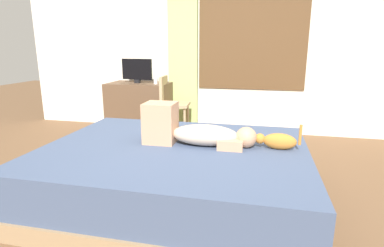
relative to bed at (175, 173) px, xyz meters
The scene contains 10 objects.
ground_plane 0.28m from the bed, 39.39° to the right, with size 16.00×16.00×0.00m, color brown.
back_wall_with_window 2.65m from the bed, 86.54° to the left, with size 6.40×0.14×2.90m.
bed is the anchor object (origin of this frame).
person_lying 0.39m from the bed, 35.92° to the left, with size 0.94×0.28×0.34m.
cat 0.88m from the bed, ahead, with size 0.36×0.12×0.21m.
desk 2.25m from the bed, 119.53° to the left, with size 0.90×0.56×0.74m.
tv_monitor 2.36m from the bed, 120.02° to the left, with size 0.48×0.10×0.35m.
cup 2.11m from the bed, 113.48° to the left, with size 0.06×0.06×0.08m, color white.
chair_by_desk 1.95m from the bed, 107.66° to the left, with size 0.41×0.41×0.86m.
curtain_left 2.53m from the bed, 102.65° to the left, with size 0.44×0.06×2.63m, color #ADCC75.
Camera 1 is at (0.54, -2.21, 1.26)m, focal length 28.75 mm.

